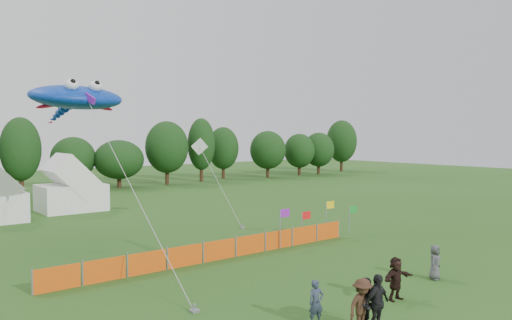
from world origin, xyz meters
TOP-DOWN VIEW (x-y plane):
  - ground at (0.00, 0.00)m, footprint 160.00×160.00m
  - treeline at (1.61, 44.93)m, footprint 104.57×8.78m
  - tent_right at (-0.43, 30.07)m, footprint 5.10×4.08m
  - barrier_fence at (0.00, 8.99)m, footprint 17.90×0.06m
  - flag_row at (7.12, 9.06)m, footprint 6.73×0.40m
  - spectator_a at (-2.38, -0.19)m, footprint 0.63×0.50m
  - spectator_b at (-1.42, -1.55)m, footprint 0.99×0.86m
  - spectator_c at (-1.70, -1.59)m, footprint 1.16×0.69m
  - spectator_d at (-1.26, -1.82)m, footprint 1.11×0.46m
  - spectator_e at (5.45, 0.25)m, footprint 0.86×0.69m
  - spectator_f at (1.82, -0.33)m, footprint 1.57×0.57m
  - stingray_kite at (-4.30, 17.31)m, footprint 5.65×20.78m
  - small_kite_white at (5.15, 17.65)m, footprint 1.91×3.86m

SIDE VIEW (x-z plane):
  - ground at x=0.00m, z-range 0.00..0.00m
  - barrier_fence at x=0.00m, z-range 0.00..1.00m
  - spectator_a at x=-2.38m, z-range 0.00..1.53m
  - spectator_e at x=5.45m, z-range 0.00..1.54m
  - spectator_f at x=1.82m, z-range 0.00..1.67m
  - spectator_b at x=-1.42m, z-range 0.00..1.73m
  - spectator_c at x=-1.70m, z-range 0.00..1.77m
  - spectator_d at x=-1.26m, z-range 0.00..1.88m
  - flag_row at x=7.12m, z-range 0.25..2.52m
  - tent_right at x=-0.43m, z-range 0.02..3.62m
  - small_kite_white at x=5.15m, z-range 1.06..7.18m
  - treeline at x=1.61m, z-range 0.00..8.36m
  - stingray_kite at x=-4.30m, z-range 3.72..13.15m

